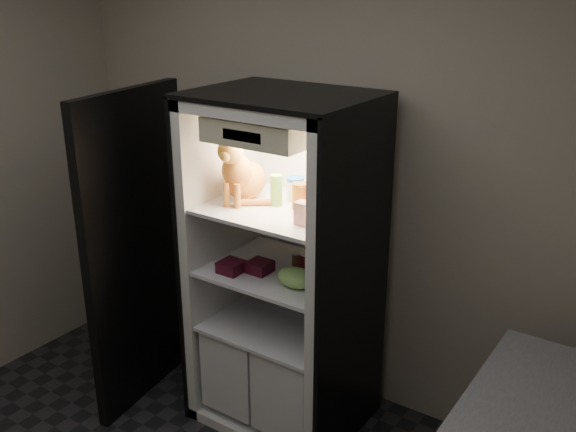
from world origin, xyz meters
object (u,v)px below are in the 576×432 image
(refrigerator, at_px, (287,289))
(salsa_jar, at_px, (300,196))
(berry_box_right, at_px, (260,267))
(berry_box_left, at_px, (231,267))
(tabby_cat, at_px, (241,174))
(parmesan_shaker, at_px, (276,190))
(pepper_jar, at_px, (334,195))
(condiment_jar, at_px, (298,260))
(cream_carton, at_px, (303,213))
(soda_can_c, at_px, (306,265))
(soda_can_a, at_px, (317,255))
(soda_can_b, at_px, (328,269))
(mayo_tub, at_px, (295,189))
(grape_bag, at_px, (296,278))

(refrigerator, distance_m, salsa_jar, 0.58)
(berry_box_right, bearing_deg, berry_box_left, -144.74)
(tabby_cat, distance_m, parmesan_shaker, 0.21)
(refrigerator, height_order, pepper_jar, refrigerator)
(condiment_jar, relative_size, berry_box_left, 0.72)
(refrigerator, height_order, salsa_jar, refrigerator)
(cream_carton, bearing_deg, pepper_jar, 74.93)
(soda_can_c, bearing_deg, berry_box_right, -160.54)
(tabby_cat, height_order, pepper_jar, tabby_cat)
(soda_can_a, xyz_separation_m, condiment_jar, (-0.08, -0.07, -0.02))
(salsa_jar, height_order, cream_carton, salsa_jar)
(tabby_cat, bearing_deg, berry_box_left, -88.75)
(parmesan_shaker, bearing_deg, tabby_cat, -166.17)
(soda_can_c, bearing_deg, soda_can_a, 100.11)
(soda_can_b, relative_size, soda_can_c, 1.00)
(cream_carton, bearing_deg, soda_can_a, 107.81)
(cream_carton, relative_size, soda_can_a, 0.90)
(salsa_jar, height_order, soda_can_b, salsa_jar)
(refrigerator, xyz_separation_m, salsa_jar, (0.10, -0.03, 0.57))
(pepper_jar, relative_size, berry_box_right, 1.69)
(mayo_tub, xyz_separation_m, soda_can_c, (0.16, -0.14, -0.35))
(tabby_cat, distance_m, soda_can_b, 0.67)
(berry_box_left, bearing_deg, refrigerator, 52.55)
(tabby_cat, bearing_deg, salsa_jar, -1.11)
(pepper_jar, height_order, soda_can_a, pepper_jar)
(cream_carton, relative_size, grape_bag, 0.57)
(berry_box_right, bearing_deg, soda_can_a, 48.38)
(tabby_cat, xyz_separation_m, condiment_jar, (0.29, 0.10, -0.45))
(salsa_jar, bearing_deg, parmesan_shaker, -173.12)
(berry_box_left, bearing_deg, condiment_jar, 44.44)
(cream_carton, xyz_separation_m, soda_can_a, (-0.09, 0.28, -0.34))
(soda_can_c, relative_size, berry_box_right, 1.14)
(refrigerator, distance_m, parmesan_shaker, 0.58)
(condiment_jar, bearing_deg, tabby_cat, -160.27)
(tabby_cat, height_order, berry_box_right, tabby_cat)
(mayo_tub, distance_m, berry_box_left, 0.53)
(soda_can_c, bearing_deg, salsa_jar, 149.22)
(tabby_cat, distance_m, soda_can_c, 0.58)
(berry_box_left, bearing_deg, grape_bag, 7.51)
(salsa_jar, height_order, grape_bag, salsa_jar)
(berry_box_left, bearing_deg, soda_can_a, 44.17)
(soda_can_b, height_order, berry_box_right, soda_can_b)
(mayo_tub, height_order, condiment_jar, mayo_tub)
(pepper_jar, xyz_separation_m, soda_can_b, (0.00, -0.04, -0.38))
(salsa_jar, relative_size, berry_box_right, 1.16)
(parmesan_shaker, xyz_separation_m, berry_box_right, (-0.04, -0.11, -0.40))
(pepper_jar, relative_size, condiment_jar, 2.30)
(soda_can_b, distance_m, berry_box_right, 0.37)
(refrigerator, relative_size, soda_can_a, 15.11)
(refrigerator, bearing_deg, soda_can_c, -23.33)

